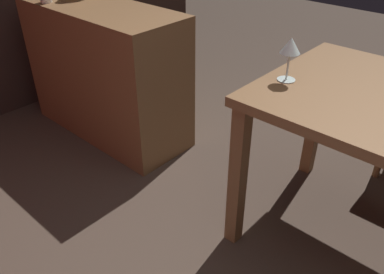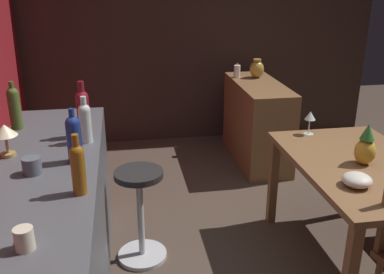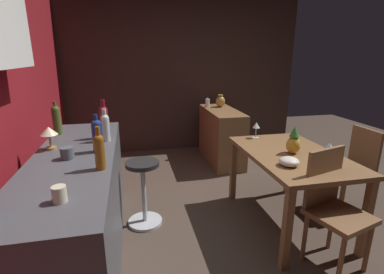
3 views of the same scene
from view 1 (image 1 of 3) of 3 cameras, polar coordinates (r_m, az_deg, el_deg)
sideboard_cabinet at (r=2.55m, az=-12.30°, el=9.11°), size 1.10×0.44×0.82m
wine_glass_left at (r=1.59m, az=14.10°, el=12.47°), size 0.08×0.08×0.18m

